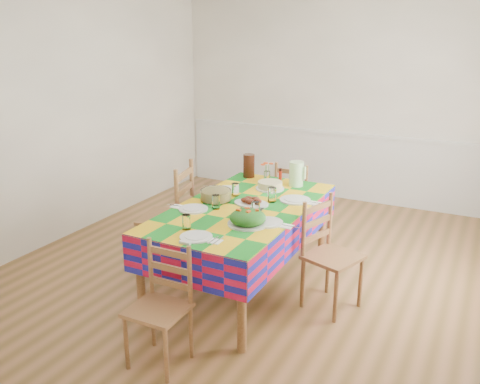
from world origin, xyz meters
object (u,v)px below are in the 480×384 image
chair_near (161,307)px  chair_far (294,201)px  tea_pitcher (249,166)px  chair_right (329,255)px  meat_platter (251,202)px  green_pitcher (296,174)px  dining_table (243,215)px  chair_left (171,218)px

chair_near → chair_far: bearing=89.4°
chair_near → tea_pitcher: bearing=99.3°
tea_pitcher → chair_right: 1.48m
chair_far → chair_right: bearing=120.1°
meat_platter → green_pitcher: bearing=78.3°
dining_table → chair_near: (-0.00, -1.23, -0.26)m
tea_pitcher → chair_right: size_ratio=0.26×
dining_table → tea_pitcher: 0.94m
green_pitcher → chair_right: (0.59, -0.76, -0.42)m
green_pitcher → chair_right: 1.06m
chair_near → chair_right: (0.78, 1.25, 0.04)m
tea_pitcher → green_pitcher: bearing=-7.4°
meat_platter → chair_near: (-0.04, -1.31, -0.37)m
meat_platter → tea_pitcher: tea_pitcher is taller
dining_table → chair_right: chair_right is taller
green_pitcher → chair_far: (-0.19, 0.45, -0.45)m
tea_pitcher → chair_near: bearing=-80.2°
chair_near → chair_right: bearing=57.4°
dining_table → chair_near: 1.26m
green_pitcher → chair_near: (-0.19, -2.01, -0.46)m
green_pitcher → chair_near: 2.07m
chair_far → chair_left: bearing=55.1°
chair_far → tea_pitcher: bearing=44.2°
chair_left → chair_far: bearing=134.8°
chair_near → meat_platter: bearing=87.5°
tea_pitcher → chair_near: size_ratio=0.28×
chair_far → chair_left: (-0.78, -1.22, 0.08)m
green_pitcher → dining_table: bearing=-103.6°
green_pitcher → chair_left: chair_left is taller
meat_platter → chair_near: 1.36m
green_pitcher → chair_near: size_ratio=0.28×
dining_table → chair_far: (0.00, 1.23, -0.24)m
meat_platter → chair_left: chair_left is taller
dining_table → chair_left: bearing=179.2°
meat_platter → chair_left: (-0.82, -0.06, -0.27)m
tea_pitcher → chair_near: 2.16m
dining_table → chair_far: size_ratio=2.21×
chair_right → meat_platter: bearing=103.7°
chair_left → chair_near: bearing=19.2°
chair_near → chair_right: 1.47m
meat_platter → chair_far: (-0.04, 1.16, -0.35)m
dining_table → meat_platter: size_ratio=6.22×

